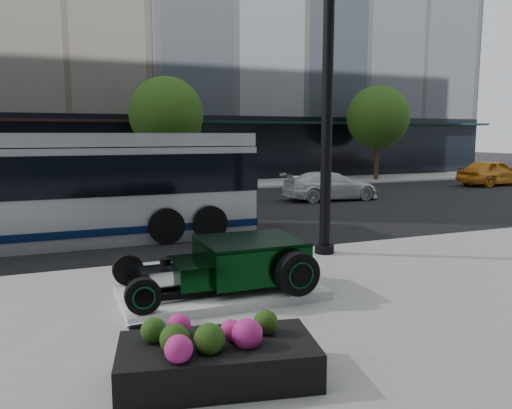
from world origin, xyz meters
name	(u,v)px	position (x,y,z in m)	size (l,w,h in m)	color
ground	(234,240)	(0.00, 0.00, 0.00)	(120.00, 120.00, 0.00)	black
sidewalk_far	(145,188)	(0.00, 14.00, 0.06)	(70.00, 4.00, 0.12)	gray
street_trees	(169,117)	(1.15, 13.07, 3.77)	(29.80, 3.80, 5.70)	black
display_plinth	(221,292)	(-1.94, -4.78, 0.20)	(3.40, 1.80, 0.15)	silver
hot_rod	(239,262)	(-1.61, -4.78, 0.70)	(3.22, 2.00, 0.81)	black
info_plaque	(143,333)	(-3.51, -6.23, 0.24)	(0.42, 0.32, 0.31)	silver
lamppost	(328,87)	(1.31, -2.70, 3.95)	(0.46, 0.46, 8.29)	black
flower_planter	(218,358)	(-2.90, -7.60, 0.38)	(2.39, 1.53, 0.72)	black
transit_bus	(26,189)	(-5.20, 1.53, 1.49)	(12.12, 2.88, 2.92)	#B0B5BA
white_sedan	(331,186)	(6.83, 6.38, 0.62)	(1.75, 4.30, 1.25)	silver
yellow_taxi	(493,172)	(18.64, 8.42, 0.74)	(1.74, 4.34, 1.48)	orange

